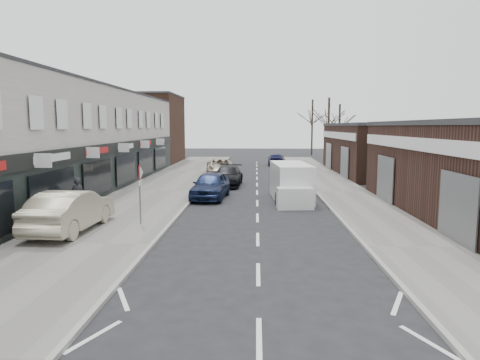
# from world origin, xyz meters

# --- Properties ---
(pavement_left) EXTENTS (5.50, 64.00, 0.12)m
(pavement_left) POSITION_xyz_m (-6.75, 22.00, 0.06)
(pavement_left) COLOR slate
(pavement_left) RESTS_ON ground
(pavement_right) EXTENTS (3.50, 64.00, 0.12)m
(pavement_right) POSITION_xyz_m (5.75, 22.00, 0.06)
(pavement_right) COLOR slate
(pavement_right) RESTS_ON ground
(shop_terrace_left) EXTENTS (8.00, 41.00, 7.10)m
(shop_terrace_left) POSITION_xyz_m (-13.50, 19.50, 3.55)
(shop_terrace_left) COLOR beige
(shop_terrace_left) RESTS_ON ground
(brick_block_far) EXTENTS (8.00, 10.00, 8.00)m
(brick_block_far) POSITION_xyz_m (-13.50, 45.00, 4.00)
(brick_block_far) COLOR #42281C
(brick_block_far) RESTS_ON ground
(right_unit_far) EXTENTS (10.00, 16.00, 4.50)m
(right_unit_far) POSITION_xyz_m (12.50, 34.00, 2.25)
(right_unit_far) COLOR #39221A
(right_unit_far) RESTS_ON ground
(tree_far_a) EXTENTS (3.60, 3.60, 8.00)m
(tree_far_a) POSITION_xyz_m (9.00, 48.00, 0.00)
(tree_far_a) COLOR #382D26
(tree_far_a) RESTS_ON ground
(tree_far_b) EXTENTS (3.60, 3.60, 7.50)m
(tree_far_b) POSITION_xyz_m (11.50, 54.00, 0.00)
(tree_far_b) COLOR #382D26
(tree_far_b) RESTS_ON ground
(tree_far_c) EXTENTS (3.60, 3.60, 8.50)m
(tree_far_c) POSITION_xyz_m (8.50, 60.00, 0.00)
(tree_far_c) COLOR #382D26
(tree_far_c) RESTS_ON ground
(warning_sign) EXTENTS (0.12, 0.80, 2.70)m
(warning_sign) POSITION_xyz_m (-5.16, 12.00, 2.20)
(warning_sign) COLOR slate
(warning_sign) RESTS_ON pavement_left
(white_van) EXTENTS (2.39, 5.84, 2.22)m
(white_van) POSITION_xyz_m (2.03, 18.95, 1.05)
(white_van) COLOR silver
(white_van) RESTS_ON ground
(sedan_on_pavement) EXTENTS (2.01, 5.26, 1.71)m
(sedan_on_pavement) POSITION_xyz_m (-7.74, 10.65, 0.97)
(sedan_on_pavement) COLOR #B1A88D
(sedan_on_pavement) RESTS_ON pavement_left
(pedestrian) EXTENTS (0.71, 0.50, 1.85)m
(pedestrian) POSITION_xyz_m (-8.77, 13.85, 1.04)
(pedestrian) COLOR black
(pedestrian) RESTS_ON pavement_left
(parked_car_left_a) EXTENTS (2.35, 4.98, 1.65)m
(parked_car_left_a) POSITION_xyz_m (-2.88, 19.53, 0.82)
(parked_car_left_a) COLOR #141F3F
(parked_car_left_a) RESTS_ON ground
(parked_car_left_b) EXTENTS (2.26, 5.11, 1.46)m
(parked_car_left_b) POSITION_xyz_m (-2.20, 25.33, 0.73)
(parked_car_left_b) COLOR black
(parked_car_left_b) RESTS_ON ground
(parked_car_left_c) EXTENTS (3.01, 5.57, 1.48)m
(parked_car_left_c) POSITION_xyz_m (-3.40, 32.63, 0.74)
(parked_car_left_c) COLOR #ABA089
(parked_car_left_c) RESTS_ON ground
(parked_car_right_a) EXTENTS (1.61, 4.04, 1.31)m
(parked_car_right_a) POSITION_xyz_m (2.20, 26.81, 0.65)
(parked_car_right_a) COLOR silver
(parked_car_right_a) RESTS_ON ground
(parked_car_right_b) EXTENTS (2.00, 4.17, 1.37)m
(parked_car_right_b) POSITION_xyz_m (3.50, 33.20, 0.69)
(parked_car_right_b) COLOR black
(parked_car_right_b) RESTS_ON ground
(parked_car_right_c) EXTENTS (1.94, 4.52, 1.30)m
(parked_car_right_c) POSITION_xyz_m (2.20, 42.42, 0.65)
(parked_car_right_c) COLOR #121338
(parked_car_right_c) RESTS_ON ground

